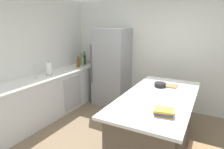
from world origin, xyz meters
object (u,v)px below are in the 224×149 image
(cookbook_stack, at_px, (164,112))
(cutting_board, at_px, (169,85))
(paper_towel_roll, at_px, (49,69))
(gin_bottle, at_px, (83,61))
(kitchen_island, at_px, (157,123))
(vinegar_bottle, at_px, (79,62))
(mixing_bowl, at_px, (160,85))
(syrup_bottle, at_px, (85,59))
(olive_oil_bottle, at_px, (81,60))
(wine_bottle, at_px, (85,59))
(sink_faucet, at_px, (35,71))
(whiskey_bottle, at_px, (78,63))
(refrigerator, at_px, (112,67))

(cookbook_stack, relative_size, cutting_board, 0.92)
(paper_towel_roll, bearing_deg, gin_bottle, 86.52)
(cookbook_stack, bearing_deg, paper_towel_roll, 164.38)
(kitchen_island, distance_m, cutting_board, 0.74)
(vinegar_bottle, relative_size, mixing_bowl, 1.36)
(syrup_bottle, xyz_separation_m, olive_oil_bottle, (0.02, -0.17, 0.00))
(kitchen_island, xyz_separation_m, gin_bottle, (-2.38, 1.27, 0.58))
(kitchen_island, height_order, paper_towel_roll, paper_towel_roll)
(wine_bottle, bearing_deg, cookbook_stack, -37.56)
(syrup_bottle, distance_m, mixing_bowl, 2.64)
(sink_faucet, xyz_separation_m, whiskey_bottle, (0.11, 1.24, -0.05))
(gin_bottle, bearing_deg, cookbook_stack, -35.76)
(wine_bottle, xyz_separation_m, cutting_board, (2.49, -0.87, -0.13))
(paper_towel_roll, height_order, whiskey_bottle, paper_towel_roll)
(sink_faucet, relative_size, whiskey_bottle, 1.11)
(olive_oil_bottle, distance_m, gin_bottle, 0.15)
(syrup_bottle, distance_m, wine_bottle, 0.11)
(sink_faucet, relative_size, cutting_board, 1.04)
(olive_oil_bottle, bearing_deg, syrup_bottle, 96.16)
(syrup_bottle, height_order, cutting_board, syrup_bottle)
(kitchen_island, bearing_deg, whiskey_bottle, 156.02)
(paper_towel_roll, relative_size, wine_bottle, 0.88)
(sink_faucet, xyz_separation_m, vinegar_bottle, (0.06, 1.35, -0.05))
(paper_towel_roll, bearing_deg, vinegar_bottle, 89.04)
(wine_bottle, distance_m, cutting_board, 2.64)
(kitchen_island, bearing_deg, refrigerator, 138.48)
(syrup_bottle, xyz_separation_m, gin_bottle, (0.13, -0.27, -0.00))
(syrup_bottle, bearing_deg, refrigerator, -8.31)
(kitchen_island, height_order, whiskey_bottle, whiskey_bottle)
(paper_towel_roll, xyz_separation_m, mixing_bowl, (2.35, 0.32, -0.10))
(syrup_bottle, bearing_deg, sink_faucet, -89.33)
(olive_oil_bottle, height_order, cutting_board, olive_oil_bottle)
(cookbook_stack, distance_m, cutting_board, 1.21)
(whiskey_bottle, relative_size, mixing_bowl, 1.35)
(whiskey_bottle, bearing_deg, cookbook_stack, -32.66)
(olive_oil_bottle, xyz_separation_m, cookbook_stack, (2.72, -1.98, -0.09))
(whiskey_bottle, height_order, mixing_bowl, whiskey_bottle)
(vinegar_bottle, bearing_deg, paper_towel_roll, -90.96)
(paper_towel_roll, bearing_deg, syrup_bottle, 92.63)
(whiskey_bottle, bearing_deg, refrigerator, 22.58)
(gin_bottle, height_order, mixing_bowl, gin_bottle)
(kitchen_island, xyz_separation_m, paper_towel_roll, (-2.45, 0.13, 0.59))
(gin_bottle, xyz_separation_m, whiskey_bottle, (0.00, -0.21, -0.01))
(refrigerator, relative_size, cookbook_stack, 7.16)
(vinegar_bottle, bearing_deg, syrup_bottle, 102.52)
(olive_oil_bottle, bearing_deg, vinegar_bottle, -72.21)
(refrigerator, xyz_separation_m, vinegar_bottle, (-0.86, -0.23, 0.08))
(mixing_bowl, bearing_deg, gin_bottle, 160.47)
(refrigerator, bearing_deg, sink_faucet, -120.27)
(syrup_bottle, bearing_deg, kitchen_island, -31.34)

